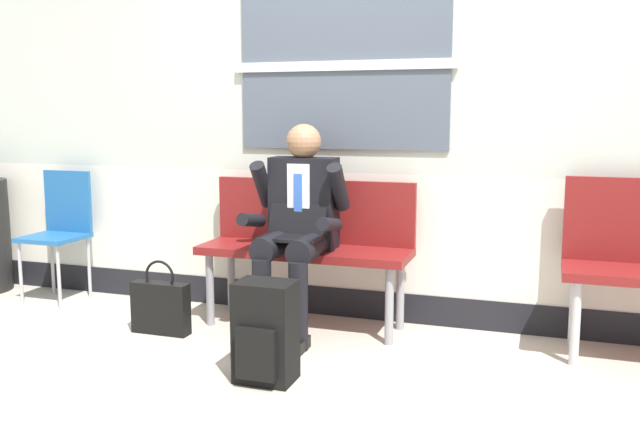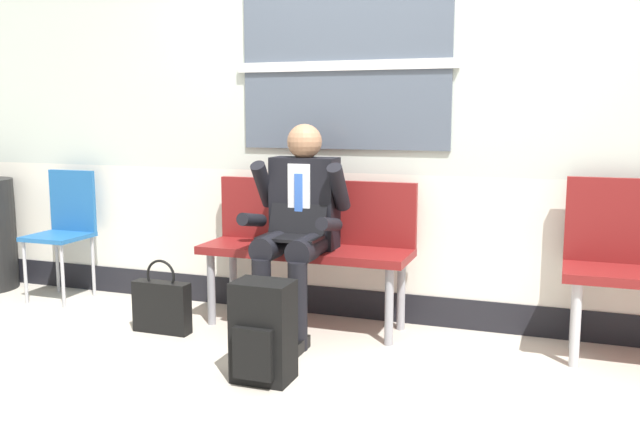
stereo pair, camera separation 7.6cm
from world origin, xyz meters
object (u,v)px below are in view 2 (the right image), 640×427
Objects in this scene: backpack at (263,333)px; folding_chair at (65,222)px; bench_with_person at (309,238)px; person_seated at (297,223)px; handbag at (162,306)px.

backpack is 2.21m from folding_chair.
bench_with_person is 1.04× the size of person_seated.
backpack is (0.11, -0.94, -0.30)m from bench_with_person.
bench_with_person is at bearing 30.82° from handbag.
handbag is at bearing -161.15° from person_seated.
person_seated is 0.87m from backpack.
backpack is 1.12× the size of handbag.
backpack is at bearing -25.69° from folding_chair.
bench_with_person reaches higher than backpack.
person_seated is 2.49× the size of backpack.
handbag is (-0.78, -0.46, -0.38)m from bench_with_person.
backpack is (0.11, -0.75, -0.43)m from person_seated.
folding_chair is (-1.86, 0.20, -0.13)m from person_seated.
bench_with_person is 1.86m from folding_chair.
bench_with_person is 1.00m from backpack.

